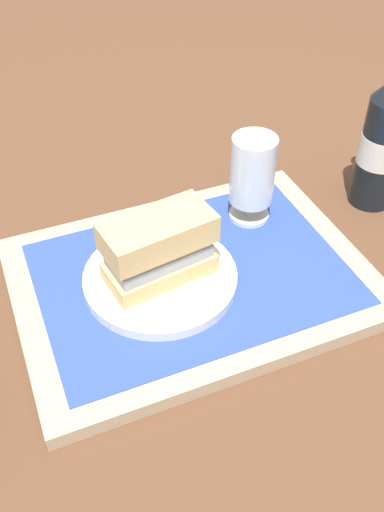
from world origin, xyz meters
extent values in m
plane|color=brown|center=(0.00, 0.00, 0.00)|extent=(3.00, 3.00, 0.00)
cube|color=tan|center=(0.00, 0.00, 0.01)|extent=(0.44, 0.32, 0.02)
cube|color=#2D4793|center=(0.00, 0.00, 0.02)|extent=(0.38, 0.27, 0.00)
cylinder|color=silver|center=(-0.04, 0.00, 0.03)|extent=(0.19, 0.19, 0.01)
cube|color=tan|center=(-0.04, 0.00, 0.05)|extent=(0.14, 0.08, 0.02)
cube|color=#9EA3A8|center=(-0.04, 0.00, 0.07)|extent=(0.13, 0.07, 0.02)
cube|color=silver|center=(-0.04, 0.00, 0.08)|extent=(0.12, 0.07, 0.01)
sphere|color=#47932D|center=(0.01, 0.01, 0.09)|extent=(0.04, 0.04, 0.04)
cube|color=tan|center=(-0.04, 0.00, 0.10)|extent=(0.14, 0.08, 0.04)
cylinder|color=silver|center=(0.12, 0.08, 0.02)|extent=(0.06, 0.06, 0.01)
cylinder|color=silver|center=(0.12, 0.08, 0.04)|extent=(0.01, 0.01, 0.02)
cylinder|color=silver|center=(0.12, 0.08, 0.10)|extent=(0.06, 0.06, 0.09)
cylinder|color=gold|center=(0.12, 0.08, 0.07)|extent=(0.06, 0.06, 0.04)
cylinder|color=white|center=(0.12, 0.08, 0.10)|extent=(0.05, 0.05, 0.01)
cylinder|color=black|center=(0.32, 0.06, 0.08)|extent=(0.06, 0.06, 0.17)
cylinder|color=silver|center=(0.32, 0.06, 0.09)|extent=(0.07, 0.07, 0.05)
camera|label=1|loc=(-0.20, -0.48, 0.52)|focal=39.83mm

